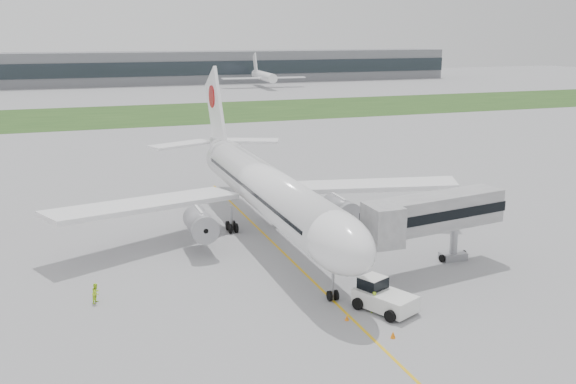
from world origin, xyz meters
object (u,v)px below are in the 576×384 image
object	(u,v)px
pushback_tug	(382,296)
ground_crew_near	(374,302)
jet_bridge	(428,215)
airliner	(263,186)

from	to	relation	value
pushback_tug	ground_crew_near	bearing A→B (deg)	178.11
pushback_tug	ground_crew_near	size ratio (longest dim) A/B	3.12
pushback_tug	ground_crew_near	distance (m)	1.05
pushback_tug	jet_bridge	size ratio (longest dim) A/B	0.36
ground_crew_near	airliner	bearing A→B (deg)	-90.82
airliner	jet_bridge	xyz separation A→B (m)	(11.49, -15.94, -0.14)
jet_bridge	ground_crew_near	xyz separation A→B (m)	(-9.29, -7.28, -4.61)
airliner	jet_bridge	bearing A→B (deg)	-54.21
pushback_tug	airliner	bearing A→B (deg)	73.00
airliner	pushback_tug	world-z (taller)	airliner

